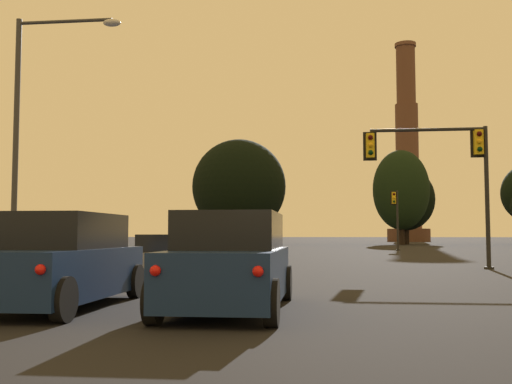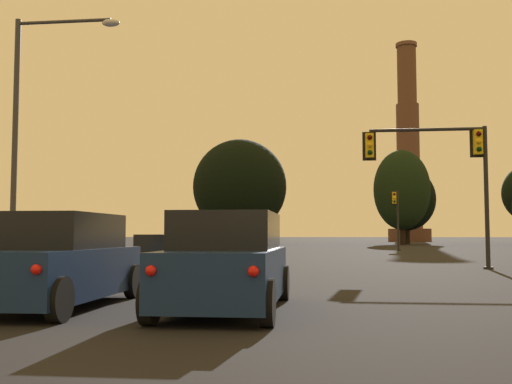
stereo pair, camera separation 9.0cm
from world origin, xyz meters
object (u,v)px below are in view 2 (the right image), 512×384
(hatchback_left_lane_front, at_px, (168,258))
(smokestack, at_px, (408,163))
(suv_left_lane_second, at_px, (57,262))
(traffic_light_far_right, at_px, (396,211))
(street_lamp, at_px, (32,116))
(suv_center_lane_second, at_px, (228,263))
(traffic_light_overhead_right, at_px, (444,160))

(hatchback_left_lane_front, relative_size, smokestack, 0.11)
(suv_left_lane_second, height_order, smokestack, smokestack)
(traffic_light_far_right, relative_size, street_lamp, 0.58)
(suv_center_lane_second, xyz_separation_m, smokestack, (17.89, 107.60, 14.47))
(suv_left_lane_second, bearing_deg, street_lamp, 120.17)
(suv_left_lane_second, relative_size, hatchback_left_lane_front, 1.18)
(hatchback_left_lane_front, xyz_separation_m, smokestack, (21.09, 100.04, 14.70))
(traffic_light_far_right, height_order, smokestack, smokestack)
(traffic_light_far_right, relative_size, smokestack, 0.14)
(hatchback_left_lane_front, bearing_deg, smokestack, 75.95)
(suv_center_lane_second, xyz_separation_m, traffic_light_overhead_right, (6.83, 14.51, 3.67))
(suv_left_lane_second, height_order, traffic_light_overhead_right, traffic_light_overhead_right)
(suv_left_lane_second, xyz_separation_m, street_lamp, (-5.08, 8.58, 4.76))
(hatchback_left_lane_front, distance_m, street_lamp, 7.37)
(suv_left_lane_second, distance_m, traffic_light_far_right, 43.92)
(smokestack, bearing_deg, traffic_light_far_right, -98.64)
(hatchback_left_lane_front, bearing_deg, suv_center_lane_second, -69.19)
(suv_center_lane_second, height_order, hatchback_left_lane_front, suv_center_lane_second)
(hatchback_left_lane_front, bearing_deg, traffic_light_overhead_right, 32.55)
(suv_center_lane_second, relative_size, hatchback_left_lane_front, 1.18)
(suv_left_lane_second, bearing_deg, suv_center_lane_second, -1.54)
(hatchback_left_lane_front, bearing_deg, suv_left_lane_second, -93.87)
(hatchback_left_lane_front, height_order, traffic_light_overhead_right, traffic_light_overhead_right)
(suv_left_lane_second, bearing_deg, traffic_light_overhead_right, 54.14)
(smokestack, bearing_deg, hatchback_left_lane_front, -101.91)
(traffic_light_overhead_right, bearing_deg, suv_center_lane_second, -115.22)
(traffic_light_overhead_right, bearing_deg, street_lamp, -159.08)
(suv_left_lane_second, xyz_separation_m, hatchback_left_lane_front, (0.23, 7.50, -0.23))
(street_lamp, relative_size, smokestack, 0.23)
(suv_left_lane_second, relative_size, traffic_light_far_right, 0.93)
(suv_left_lane_second, bearing_deg, traffic_light_far_right, 74.44)
(hatchback_left_lane_front, height_order, traffic_light_far_right, traffic_light_far_right)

